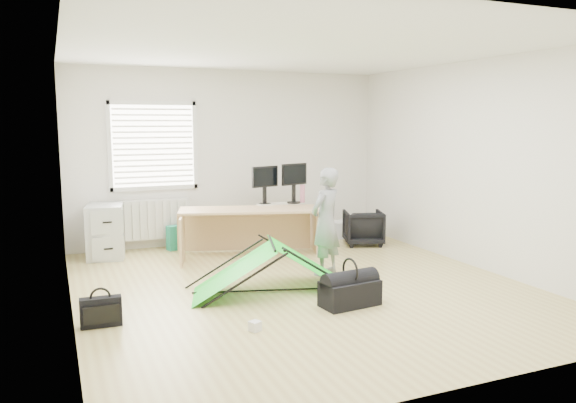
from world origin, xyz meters
name	(u,v)px	position (x,y,z in m)	size (l,w,h in m)	color
ground	(301,286)	(0.00, 0.00, 0.00)	(5.50, 5.50, 0.00)	tan
back_wall	(230,157)	(0.00, 2.75, 1.35)	(5.00, 0.02, 2.70)	silver
window	(153,146)	(-1.20, 2.71, 1.55)	(1.20, 0.06, 1.20)	silver
radiator	(156,219)	(-1.20, 2.67, 0.45)	(1.00, 0.12, 0.60)	silver
desk	(251,232)	(-0.04, 1.64, 0.34)	(2.01, 0.64, 0.69)	tan
filing_cabinet	(106,231)	(-1.96, 2.38, 0.38)	(0.49, 0.65, 0.76)	#AEB1B3
monitor_left	(265,191)	(0.26, 1.92, 0.90)	(0.44, 0.10, 0.42)	black
monitor_right	(294,189)	(0.73, 1.91, 0.91)	(0.46, 0.10, 0.44)	black
keyboard	(272,204)	(0.37, 1.89, 0.70)	(0.44, 0.15, 0.02)	beige
thermos	(302,194)	(0.88, 1.93, 0.82)	(0.08, 0.08, 0.27)	#BD6A81
office_chair	(363,228)	(1.82, 1.68, 0.27)	(0.57, 0.59, 0.54)	black
person	(326,222)	(0.50, 0.38, 0.67)	(0.49, 0.32, 1.35)	gray
kite	(272,267)	(-0.38, -0.05, 0.28)	(1.80, 0.79, 0.56)	#15DE24
storage_crate	(343,229)	(1.79, 2.29, 0.13)	(0.48, 0.34, 0.27)	silver
tote_bag	(177,237)	(-0.93, 2.47, 0.18)	(0.31, 0.14, 0.37)	#1E8F6E
laptop_bag	(101,312)	(-2.26, -0.45, 0.14)	(0.38, 0.11, 0.28)	black
white_box	(255,326)	(-0.97, -1.12, 0.05)	(0.09, 0.09, 0.09)	silver
duffel_bag	(350,293)	(0.18, -0.83, 0.13)	(0.61, 0.31, 0.27)	black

